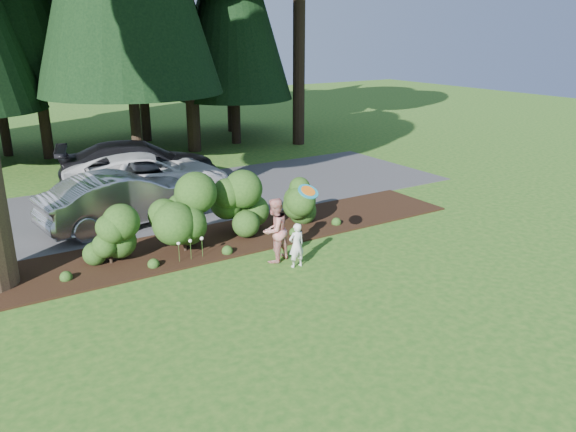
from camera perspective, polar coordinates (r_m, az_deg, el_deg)
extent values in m
plane|color=#205217|center=(11.97, -3.92, -8.05)|extent=(80.00, 80.00, 0.00)
cube|color=black|center=(14.67, -10.01, -3.08)|extent=(16.00, 2.50, 0.05)
cube|color=#38383A|center=(18.48, -15.11, 1.03)|extent=(22.00, 6.00, 0.03)
sphere|color=#1F4013|center=(13.84, -17.73, -2.22)|extent=(1.08, 1.08, 1.08)
cylinder|color=black|center=(14.02, -17.53, -4.17)|extent=(0.08, 0.08, 0.30)
sphere|color=#1F4013|center=(14.08, -10.57, -0.10)|extent=(1.35, 1.35, 1.35)
cylinder|color=black|center=(14.34, -10.39, -3.08)|extent=(0.08, 0.08, 0.30)
sphere|color=#1F4013|center=(15.08, -4.64, 0.96)|extent=(1.26, 1.26, 1.26)
cylinder|color=black|center=(15.29, -4.58, -1.45)|extent=(0.08, 0.08, 0.30)
sphere|color=#1F4013|center=(15.82, 1.48, 1.44)|extent=(1.17, 1.17, 1.17)
cylinder|color=black|center=(16.00, 1.46, -0.50)|extent=(0.08, 0.08, 0.30)
cylinder|color=#1F4013|center=(13.65, -11.00, -3.79)|extent=(0.01, 0.01, 0.50)
sphere|color=white|center=(13.55, -11.07, -2.73)|extent=(0.09, 0.09, 0.09)
cylinder|color=#1F4013|center=(13.75, -9.84, -3.55)|extent=(0.01, 0.01, 0.50)
sphere|color=white|center=(13.65, -9.90, -2.50)|extent=(0.09, 0.09, 0.09)
cylinder|color=#1F4013|center=(13.86, -8.70, -3.31)|extent=(0.01, 0.01, 0.50)
sphere|color=white|center=(13.76, -8.75, -2.27)|extent=(0.09, 0.09, 0.09)
cylinder|color=black|center=(23.35, -23.11, 14.64)|extent=(0.50, 0.50, 8.75)
cylinder|color=black|center=(24.99, -16.81, 18.27)|extent=(0.50, 0.50, 11.20)
cylinder|color=black|center=(26.92, -10.87, 16.78)|extent=(0.50, 0.50, 9.45)
cylinder|color=black|center=(26.61, -4.42, 18.53)|extent=(0.50, 0.50, 10.85)
cylinder|color=black|center=(29.58, -1.83, 17.54)|extent=(0.50, 0.50, 9.80)
cylinder|color=black|center=(29.73, -16.51, 18.87)|extent=(0.50, 0.50, 11.90)
cylinder|color=black|center=(31.08, -6.80, 17.78)|extent=(0.50, 0.50, 10.15)
imported|color=#AFAFB4|center=(16.47, -16.32, 1.66)|extent=(4.81, 2.23, 1.53)
imported|color=silver|center=(19.08, -14.02, 4.00)|extent=(5.58, 3.16, 1.47)
imported|color=black|center=(20.66, -14.86, 5.17)|extent=(5.81, 3.41, 1.58)
imported|color=silver|center=(13.12, 0.87, -2.98)|extent=(0.40, 0.27, 1.08)
imported|color=#B21917|center=(13.37, -1.36, -1.46)|extent=(0.93, 0.83, 1.57)
cylinder|color=teal|center=(12.87, 2.06, 2.50)|extent=(0.50, 0.44, 0.28)
cylinder|color=orange|center=(12.86, 2.06, 2.56)|extent=(0.35, 0.31, 0.20)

